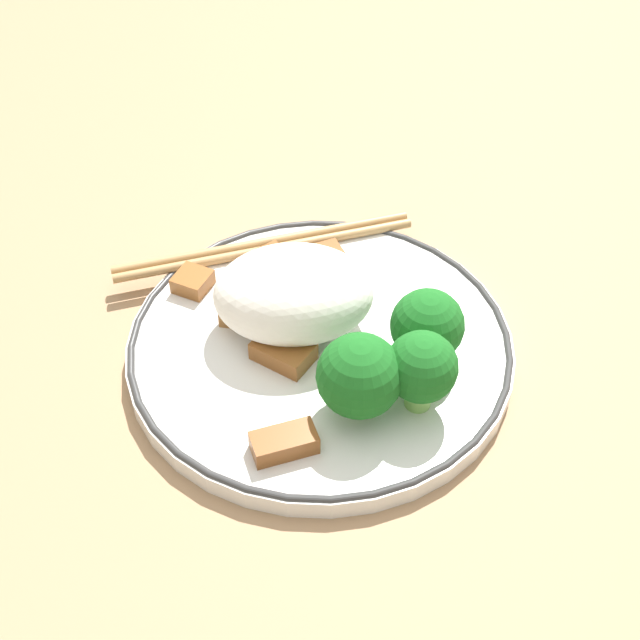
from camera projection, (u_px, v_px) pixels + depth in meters
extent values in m
plane|color=#9E7A56|center=(320.00, 355.00, 0.61)|extent=(3.00, 3.00, 0.00)
cylinder|color=white|center=(320.00, 348.00, 0.61)|extent=(0.26, 0.26, 0.01)
torus|color=#333333|center=(320.00, 341.00, 0.60)|extent=(0.26, 0.26, 0.00)
ellipsoid|color=white|center=(294.00, 294.00, 0.59)|extent=(0.11, 0.08, 0.06)
cylinder|color=#7FB756|center=(358.00, 404.00, 0.55)|extent=(0.01, 0.01, 0.01)
sphere|color=#19601E|center=(360.00, 376.00, 0.54)|extent=(0.05, 0.05, 0.05)
cylinder|color=#7FB756|center=(418.00, 395.00, 0.56)|extent=(0.02, 0.02, 0.02)
sphere|color=#19601E|center=(422.00, 367.00, 0.54)|extent=(0.05, 0.05, 0.05)
cylinder|color=#7FB756|center=(424.00, 351.00, 0.59)|extent=(0.01, 0.01, 0.01)
sphere|color=#19601E|center=(427.00, 325.00, 0.57)|extent=(0.05, 0.05, 0.05)
cube|color=brown|center=(283.00, 351.00, 0.59)|extent=(0.05, 0.04, 0.01)
cube|color=#9E6633|center=(243.00, 308.00, 0.62)|extent=(0.03, 0.04, 0.01)
cube|color=brown|center=(193.00, 281.00, 0.64)|extent=(0.03, 0.03, 0.01)
cube|color=brown|center=(327.00, 257.00, 0.66)|extent=(0.03, 0.03, 0.01)
cube|color=brown|center=(284.00, 443.00, 0.53)|extent=(0.04, 0.03, 0.01)
cube|color=brown|center=(266.00, 261.00, 0.65)|extent=(0.04, 0.04, 0.01)
cylinder|color=#AD8451|center=(263.00, 243.00, 0.67)|extent=(0.22, 0.06, 0.01)
cylinder|color=#AD8451|center=(266.00, 250.00, 0.66)|extent=(0.22, 0.06, 0.01)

